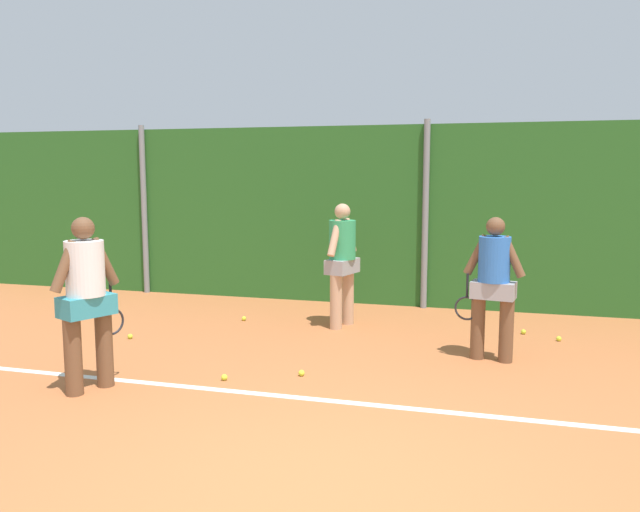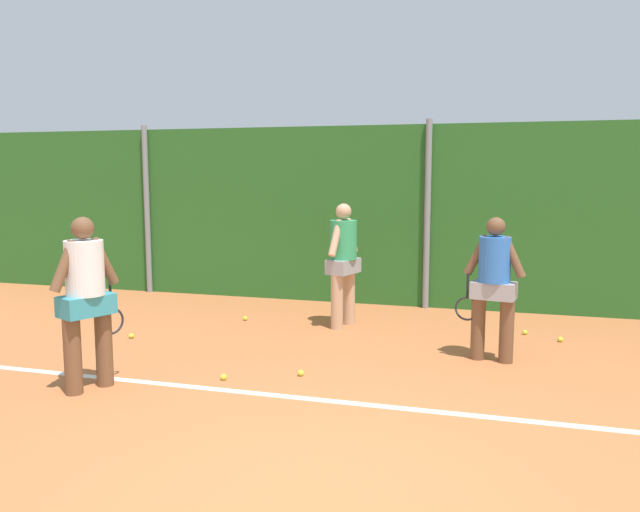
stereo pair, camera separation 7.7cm
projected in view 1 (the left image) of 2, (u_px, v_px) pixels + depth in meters
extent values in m
plane|color=#B76638|center=(373.00, 401.00, 6.05)|extent=(26.56, 26.56, 0.00)
cube|color=#286023|center=(426.00, 217.00, 10.17)|extent=(17.27, 0.25, 2.91)
cylinder|color=gray|center=(144.00, 210.00, 11.32)|extent=(0.10, 0.10, 2.98)
cylinder|color=gray|center=(425.00, 215.00, 10.00)|extent=(0.10, 0.10, 2.98)
cube|color=white|center=(371.00, 405.00, 5.93)|extent=(12.62, 0.10, 0.01)
cylinder|color=brown|center=(73.00, 357.00, 6.16)|extent=(0.17, 0.17, 0.76)
cylinder|color=brown|center=(104.00, 350.00, 6.42)|extent=(0.17, 0.17, 0.76)
cube|color=teal|center=(87.00, 306.00, 6.23)|extent=(0.48, 0.58, 0.20)
cylinder|color=white|center=(85.00, 268.00, 6.18)|extent=(0.37, 0.37, 0.54)
sphere|color=brown|center=(83.00, 228.00, 6.13)|extent=(0.22, 0.22, 0.22)
cylinder|color=brown|center=(64.00, 267.00, 6.02)|extent=(0.19, 0.29, 0.52)
cylinder|color=brown|center=(104.00, 262.00, 6.34)|extent=(0.19, 0.29, 0.52)
cylinder|color=black|center=(111.00, 296.00, 6.48)|extent=(0.03, 0.03, 0.28)
torus|color=#26262B|center=(112.00, 322.00, 6.52)|extent=(0.14, 0.27, 0.28)
cylinder|color=brown|center=(506.00, 331.00, 7.24)|extent=(0.16, 0.16, 0.73)
cylinder|color=brown|center=(478.00, 328.00, 7.38)|extent=(0.16, 0.16, 0.73)
cube|color=#99999E|center=(493.00, 290.00, 7.25)|extent=(0.53, 0.37, 0.19)
cylinder|color=blue|center=(494.00, 259.00, 7.20)|extent=(0.36, 0.36, 0.52)
sphere|color=brown|center=(496.00, 226.00, 7.15)|extent=(0.21, 0.21, 0.21)
cylinder|color=brown|center=(513.00, 257.00, 7.11)|extent=(0.29, 0.13, 0.49)
cylinder|color=brown|center=(477.00, 255.00, 7.29)|extent=(0.29, 0.13, 0.49)
cylinder|color=black|center=(467.00, 285.00, 7.32)|extent=(0.03, 0.03, 0.28)
torus|color=#26262B|center=(467.00, 308.00, 7.36)|extent=(0.28, 0.07, 0.28)
cylinder|color=tan|center=(348.00, 298.00, 9.06)|extent=(0.17, 0.17, 0.76)
cylinder|color=tan|center=(336.00, 302.00, 8.78)|extent=(0.17, 0.17, 0.76)
cube|color=#99999E|center=(342.00, 266.00, 8.86)|extent=(0.43, 0.57, 0.20)
cylinder|color=#339E60|center=(342.00, 240.00, 8.81)|extent=(0.37, 0.37, 0.54)
sphere|color=tan|center=(342.00, 211.00, 8.76)|extent=(0.22, 0.22, 0.22)
cylinder|color=tan|center=(350.00, 235.00, 8.98)|extent=(0.16, 0.30, 0.51)
cylinder|color=tan|center=(335.00, 238.00, 8.63)|extent=(0.16, 0.30, 0.51)
sphere|color=#CCDB33|center=(130.00, 336.00, 8.29)|extent=(0.07, 0.07, 0.07)
sphere|color=#CCDB33|center=(244.00, 318.00, 9.30)|extent=(0.07, 0.07, 0.07)
sphere|color=#CCDB33|center=(224.00, 377.00, 6.63)|extent=(0.07, 0.07, 0.07)
sphere|color=#CCDB33|center=(523.00, 332.00, 8.52)|extent=(0.07, 0.07, 0.07)
sphere|color=#CCDB33|center=(559.00, 339.00, 8.17)|extent=(0.07, 0.07, 0.07)
sphere|color=#CCDB33|center=(302.00, 373.00, 6.77)|extent=(0.07, 0.07, 0.07)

